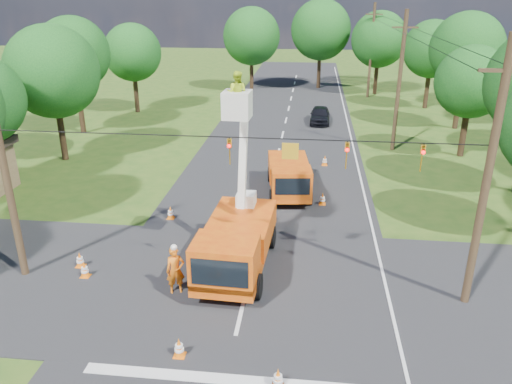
# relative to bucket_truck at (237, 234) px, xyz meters

# --- Properties ---
(ground) EXTENTS (140.00, 140.00, 0.00)m
(ground) POSITION_rel_bucket_truck_xyz_m (0.61, 16.65, -1.75)
(ground) COLOR #2C5018
(ground) RESTS_ON ground
(road_main) EXTENTS (12.00, 100.00, 0.06)m
(road_main) POSITION_rel_bucket_truck_xyz_m (0.61, 16.65, -1.75)
(road_main) COLOR black
(road_main) RESTS_ON ground
(road_cross) EXTENTS (56.00, 10.00, 0.07)m
(road_cross) POSITION_rel_bucket_truck_xyz_m (0.61, -1.35, -1.75)
(road_cross) COLOR black
(road_cross) RESTS_ON ground
(stop_bar) EXTENTS (9.00, 0.45, 0.02)m
(stop_bar) POSITION_rel_bucket_truck_xyz_m (0.61, -6.55, -1.75)
(stop_bar) COLOR silver
(stop_bar) RESTS_ON ground
(edge_line) EXTENTS (0.12, 90.00, 0.02)m
(edge_line) POSITION_rel_bucket_truck_xyz_m (6.21, 16.65, -1.75)
(edge_line) COLOR silver
(edge_line) RESTS_ON ground
(bucket_truck) EXTENTS (2.94, 6.82, 8.37)m
(bucket_truck) POSITION_rel_bucket_truck_xyz_m (0.00, 0.00, 0.00)
(bucket_truck) COLOR orange
(bucket_truck) RESTS_ON ground
(second_truck) EXTENTS (2.88, 6.10, 2.20)m
(second_truck) POSITION_rel_bucket_truck_xyz_m (1.77, 8.90, -0.60)
(second_truck) COLOR orange
(second_truck) RESTS_ON ground
(ground_worker) EXTENTS (0.85, 0.71, 2.00)m
(ground_worker) POSITION_rel_bucket_truck_xyz_m (-2.14, -1.98, -0.75)
(ground_worker) COLOR orange
(ground_worker) RESTS_ON ground
(distant_car) EXTENTS (1.87, 4.36, 1.47)m
(distant_car) POSITION_rel_bucket_truck_xyz_m (3.70, 26.20, -1.01)
(distant_car) COLOR black
(distant_car) RESTS_ON ground
(traffic_cone_0) EXTENTS (0.38, 0.38, 0.71)m
(traffic_cone_0) POSITION_rel_bucket_truck_xyz_m (-1.07, -5.65, -1.39)
(traffic_cone_0) COLOR orange
(traffic_cone_0) RESTS_ON ground
(traffic_cone_1) EXTENTS (0.38, 0.38, 0.71)m
(traffic_cone_1) POSITION_rel_bucket_truck_xyz_m (2.24, -6.68, -1.39)
(traffic_cone_1) COLOR orange
(traffic_cone_1) RESTS_ON ground
(traffic_cone_2) EXTENTS (0.38, 0.38, 0.71)m
(traffic_cone_2) POSITION_rel_bucket_truck_xyz_m (1.10, 4.91, -1.39)
(traffic_cone_2) COLOR orange
(traffic_cone_2) RESTS_ON ground
(traffic_cone_3) EXTENTS (0.38, 0.38, 0.71)m
(traffic_cone_3) POSITION_rel_bucket_truck_xyz_m (3.73, 7.48, -1.39)
(traffic_cone_3) COLOR orange
(traffic_cone_3) RESTS_ON ground
(traffic_cone_4) EXTENTS (0.38, 0.38, 0.71)m
(traffic_cone_4) POSITION_rel_bucket_truck_xyz_m (-6.25, -1.30, -1.39)
(traffic_cone_4) COLOR orange
(traffic_cone_4) RESTS_ON ground
(traffic_cone_5) EXTENTS (0.38, 0.38, 0.71)m
(traffic_cone_5) POSITION_rel_bucket_truck_xyz_m (-6.80, -0.54, -1.39)
(traffic_cone_5) COLOR orange
(traffic_cone_5) RESTS_ON ground
(traffic_cone_7) EXTENTS (0.38, 0.38, 0.71)m
(traffic_cone_7) POSITION_rel_bucket_truck_xyz_m (3.96, 14.29, -1.39)
(traffic_cone_7) COLOR orange
(traffic_cone_7) RESTS_ON ground
(traffic_cone_8) EXTENTS (0.38, 0.38, 0.71)m
(traffic_cone_8) POSITION_rel_bucket_truck_xyz_m (-4.23, 4.71, -1.39)
(traffic_cone_8) COLOR orange
(traffic_cone_8) RESTS_ON ground
(pole_right_near) EXTENTS (1.80, 0.30, 10.00)m
(pole_right_near) POSITION_rel_bucket_truck_xyz_m (9.11, -1.35, 3.36)
(pole_right_near) COLOR #4C3823
(pole_right_near) RESTS_ON ground
(pole_right_mid) EXTENTS (1.80, 0.30, 10.00)m
(pole_right_mid) POSITION_rel_bucket_truck_xyz_m (9.11, 18.65, 3.36)
(pole_right_mid) COLOR #4C3823
(pole_right_mid) RESTS_ON ground
(pole_right_far) EXTENTS (1.80, 0.30, 10.00)m
(pole_right_far) POSITION_rel_bucket_truck_xyz_m (9.11, 38.65, 3.36)
(pole_right_far) COLOR #4C3823
(pole_right_far) RESTS_ON ground
(pole_left) EXTENTS (0.30, 0.30, 9.00)m
(pole_left) POSITION_rel_bucket_truck_xyz_m (-8.89, -1.35, 2.75)
(pole_left) COLOR #4C3823
(pole_left) RESTS_ON ground
(signal_span) EXTENTS (18.00, 0.29, 1.07)m
(signal_span) POSITION_rel_bucket_truck_xyz_m (2.83, -1.36, 4.13)
(signal_span) COLOR black
(signal_span) RESTS_ON ground
(tree_left_d) EXTENTS (6.20, 6.20, 9.24)m
(tree_left_d) POSITION_rel_bucket_truck_xyz_m (-14.39, 13.65, 4.38)
(tree_left_d) COLOR #382616
(tree_left_d) RESTS_ON ground
(tree_left_e) EXTENTS (5.80, 5.80, 9.41)m
(tree_left_e) POSITION_rel_bucket_truck_xyz_m (-16.19, 20.65, 4.75)
(tree_left_e) COLOR #382616
(tree_left_e) RESTS_ON ground
(tree_left_f) EXTENTS (5.40, 5.40, 8.40)m
(tree_left_f) POSITION_rel_bucket_truck_xyz_m (-14.19, 28.65, 3.94)
(tree_left_f) COLOR #382616
(tree_left_f) RESTS_ON ground
(tree_right_c) EXTENTS (5.00, 5.00, 7.83)m
(tree_right_c) POSITION_rel_bucket_truck_xyz_m (13.81, 17.65, 3.57)
(tree_right_c) COLOR #382616
(tree_right_c) RESTS_ON ground
(tree_right_d) EXTENTS (6.00, 6.00, 9.70)m
(tree_right_d) POSITION_rel_bucket_truck_xyz_m (15.41, 25.65, 4.93)
(tree_right_d) COLOR #382616
(tree_right_d) RESTS_ON ground
(tree_right_e) EXTENTS (5.60, 5.60, 8.63)m
(tree_right_e) POSITION_rel_bucket_truck_xyz_m (14.41, 33.65, 4.07)
(tree_right_e) COLOR #382616
(tree_right_e) RESTS_ON ground
(tree_far_a) EXTENTS (6.60, 6.60, 9.50)m
(tree_far_a) POSITION_rel_bucket_truck_xyz_m (-4.39, 41.65, 4.44)
(tree_far_a) COLOR #382616
(tree_far_a) RESTS_ON ground
(tree_far_b) EXTENTS (7.00, 7.00, 10.32)m
(tree_far_b) POSITION_rel_bucket_truck_xyz_m (3.61, 43.65, 5.06)
(tree_far_b) COLOR #382616
(tree_far_b) RESTS_ON ground
(tree_far_c) EXTENTS (6.20, 6.20, 9.18)m
(tree_far_c) POSITION_rel_bucket_truck_xyz_m (10.11, 40.65, 4.32)
(tree_far_c) COLOR #382616
(tree_far_c) RESTS_ON ground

